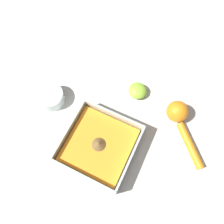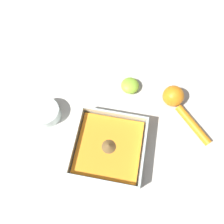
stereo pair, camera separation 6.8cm
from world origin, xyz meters
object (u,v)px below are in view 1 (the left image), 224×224
object	(u,v)px
spice_bowl	(50,97)
lemon_half	(138,91)
square_dish	(99,145)
lemon_squeezer	(180,118)

from	to	relation	value
spice_bowl	lemon_half	world-z (taller)	spice_bowl
spice_bowl	lemon_half	bearing A→B (deg)	-149.37
lemon_half	spice_bowl	bearing A→B (deg)	30.63
square_dish	spice_bowl	distance (m)	0.23
square_dish	lemon_half	world-z (taller)	square_dish
spice_bowl	lemon_squeezer	xyz separation A→B (m)	(-0.40, -0.11, 0.01)
square_dish	spice_bowl	size ratio (longest dim) A/B	2.25
lemon_squeezer	spice_bowl	bearing A→B (deg)	61.51
spice_bowl	lemon_squeezer	distance (m)	0.42
square_dish	spice_bowl	xyz separation A→B (m)	(0.22, -0.07, -0.00)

